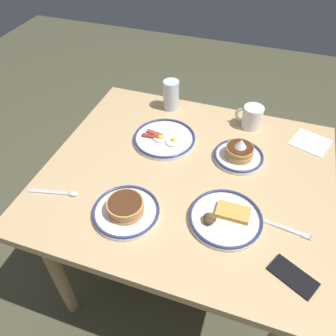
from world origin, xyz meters
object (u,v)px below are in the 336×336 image
(plate_far_companion, at_px, (239,154))
(tea_spoon, at_px, (60,193))
(plate_far_side, at_px, (225,218))
(paper_napkin, at_px, (310,142))
(fork_near, at_px, (285,228))
(coffee_mug, at_px, (252,117))
(cell_phone, at_px, (293,276))
(plate_near_main, at_px, (164,138))
(drinking_glass, at_px, (171,96))
(plate_center_pancakes, at_px, (126,210))

(plate_far_companion, relative_size, tea_spoon, 1.10)
(plate_far_side, xyz_separation_m, paper_napkin, (-0.27, -0.54, -0.01))
(paper_napkin, height_order, fork_near, fork_near)
(plate_far_side, distance_m, fork_near, 0.21)
(plate_far_companion, xyz_separation_m, tea_spoon, (0.60, 0.41, -0.02))
(paper_napkin, bearing_deg, coffee_mug, -7.26)
(coffee_mug, bearing_deg, paper_napkin, 172.74)
(cell_phone, relative_size, paper_napkin, 0.96)
(plate_far_companion, bearing_deg, tea_spoon, 34.28)
(plate_near_main, bearing_deg, drinking_glass, -78.06)
(plate_far_side, height_order, fork_near, plate_far_side)
(cell_phone, bearing_deg, plate_far_companion, -34.74)
(plate_center_pancakes, relative_size, drinking_glass, 1.63)
(plate_center_pancakes, distance_m, plate_far_side, 0.35)
(cell_phone, distance_m, fork_near, 0.18)
(plate_far_companion, bearing_deg, cell_phone, 117.99)
(plate_far_side, relative_size, tea_spoon, 1.37)
(plate_far_side, height_order, paper_napkin, plate_far_side)
(coffee_mug, distance_m, drinking_glass, 0.40)
(plate_near_main, bearing_deg, paper_napkin, -162.59)
(plate_center_pancakes, height_order, cell_phone, plate_center_pancakes)
(plate_center_pancakes, height_order, fork_near, plate_center_pancakes)
(fork_near, bearing_deg, paper_napkin, -97.61)
(plate_far_companion, bearing_deg, fork_near, 125.58)
(paper_napkin, bearing_deg, tea_spoon, 34.72)
(plate_far_companion, relative_size, coffee_mug, 1.64)
(plate_near_main, relative_size, fork_near, 1.54)
(plate_far_companion, distance_m, paper_napkin, 0.35)
(fork_near, bearing_deg, coffee_mug, -69.31)
(plate_near_main, distance_m, fork_near, 0.63)
(plate_far_companion, height_order, fork_near, plate_far_companion)
(tea_spoon, bearing_deg, plate_near_main, -122.70)
(coffee_mug, height_order, paper_napkin, coffee_mug)
(plate_far_side, bearing_deg, plate_center_pancakes, 13.93)
(plate_near_main, relative_size, cell_phone, 1.91)
(cell_phone, bearing_deg, fork_near, -50.75)
(plate_far_side, bearing_deg, plate_near_main, -45.05)
(plate_far_companion, bearing_deg, coffee_mug, -92.92)
(plate_near_main, xyz_separation_m, fork_near, (-0.55, 0.31, -0.01))
(tea_spoon, bearing_deg, coffee_mug, -133.41)
(coffee_mug, distance_m, tea_spoon, 0.89)
(cell_phone, bearing_deg, plate_center_pancakes, 21.39)
(tea_spoon, bearing_deg, plate_center_pancakes, 178.41)
(fork_near, xyz_separation_m, tea_spoon, (0.82, 0.11, 0.00))
(fork_near, distance_m, tea_spoon, 0.83)
(plate_center_pancakes, height_order, plate_far_companion, plate_far_companion)
(plate_far_side, distance_m, paper_napkin, 0.60)
(coffee_mug, bearing_deg, fork_near, 110.69)
(plate_near_main, height_order, cell_phone, plate_near_main)
(plate_near_main, distance_m, plate_center_pancakes, 0.43)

